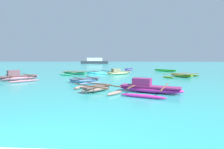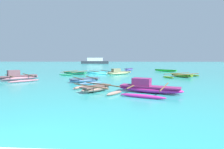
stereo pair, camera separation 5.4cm
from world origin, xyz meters
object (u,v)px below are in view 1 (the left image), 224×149
moored_boat_4 (85,80)px  moored_boat_2 (182,75)px  moored_boat_7 (118,72)px  moored_boat_5 (100,72)px  moored_boat_9 (75,73)px  moored_boat_1 (129,69)px  moored_boat_8 (18,77)px  moored_boat_0 (96,88)px  moored_boat_3 (165,70)px  moored_boat_6 (148,88)px  distant_ferry (95,61)px

moored_boat_4 → moored_boat_2: bearing=-7.2°
moored_boat_4 → moored_boat_7: moored_boat_7 is taller
moored_boat_5 → moored_boat_9: bearing=167.3°
moored_boat_1 → moored_boat_8: 17.69m
moored_boat_0 → moored_boat_2: bearing=-4.4°
moored_boat_3 → moored_boat_0: bearing=-74.4°
moored_boat_6 → moored_boat_8: 12.77m
moored_boat_0 → moored_boat_9: (-4.68, 12.07, -0.01)m
moored_boat_2 → moored_boat_8: 17.25m
moored_boat_8 → distant_ferry: bearing=45.9°
moored_boat_3 → moored_boat_4: size_ratio=0.91×
moored_boat_0 → moored_boat_8: bearing=95.8°
moored_boat_3 → moored_boat_8: (-17.04, -12.64, 0.14)m
moored_boat_8 → moored_boat_9: moored_boat_8 is taller
moored_boat_4 → distant_ferry: bearing=64.8°
moored_boat_5 → moored_boat_7: bearing=-60.3°
moored_boat_3 → distant_ferry: distant_ferry is taller
moored_boat_5 → moored_boat_7: moored_boat_7 is taller
moored_boat_3 → moored_boat_5: (-10.17, -4.52, -0.01)m
moored_boat_1 → moored_boat_9: bearing=159.2°
moored_boat_9 → moored_boat_1: bearing=61.1°
moored_boat_3 → moored_boat_4: moored_boat_4 is taller
moored_boat_6 → moored_boat_9: (-7.96, 12.21, -0.10)m
moored_boat_2 → moored_boat_7: 7.76m
moored_boat_2 → moored_boat_6: size_ratio=1.12×
moored_boat_6 → distant_ferry: distant_ferry is taller
moored_boat_2 → moored_boat_9: size_ratio=1.04×
moored_boat_2 → moored_boat_4: (-10.10, -4.92, 0.00)m
moored_boat_2 → moored_boat_8: bearing=-109.8°
moored_boat_7 → moored_boat_9: size_ratio=0.80×
moored_boat_4 → moored_boat_6: 6.68m
moored_boat_2 → moored_boat_5: bearing=-145.8°
moored_boat_0 → moored_boat_8: (-8.32, 5.21, 0.12)m
moored_boat_1 → moored_boat_7: bearing=-166.5°
moored_boat_8 → distant_ferry: size_ratio=0.39×
moored_boat_0 → distant_ferry: bearing=46.8°
moored_boat_0 → moored_boat_7: (1.19, 12.03, 0.07)m
moored_boat_2 → moored_boat_9: 13.42m
moored_boat_3 → moored_boat_9: bearing=-115.0°
moored_boat_2 → moored_boat_1: bearing=176.7°
moored_boat_0 → moored_boat_2: (8.44, 9.27, -0.01)m
moored_boat_5 → distant_ferry: 48.15m
moored_boat_1 → moored_boat_6: 19.08m
moored_boat_1 → moored_boat_2: moored_boat_1 is taller
moored_boat_0 → moored_boat_3: size_ratio=1.03×
moored_boat_2 → moored_boat_4: size_ratio=1.29×
moored_boat_7 → distant_ferry: (-10.72, 48.77, 0.71)m
moored_boat_0 → moored_boat_1: moored_boat_0 is taller
moored_boat_6 → moored_boat_4: bearing=159.2°
moored_boat_2 → moored_boat_9: moored_boat_9 is taller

